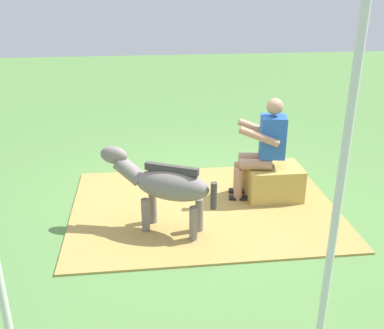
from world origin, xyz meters
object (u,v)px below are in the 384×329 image
tent_pole_left (339,196)px  pony_standing (164,185)px  hay_bale (273,182)px  soda_bottle (301,177)px  person_seated (263,145)px

tent_pole_left → pony_standing: bearing=-58.6°
hay_bale → soda_bottle: (-0.48, -0.31, -0.09)m
hay_bale → tent_pole_left: size_ratio=0.27×
hay_bale → soda_bottle: hay_bale is taller
person_seated → tent_pole_left: size_ratio=0.52×
pony_standing → person_seated: bearing=-152.0°
hay_bale → soda_bottle: size_ratio=2.46×
hay_bale → person_seated: (0.16, -0.02, 0.50)m
hay_bale → person_seated: size_ratio=0.52×
hay_bale → tent_pole_left: 2.68m
pony_standing → soda_bottle: (-1.91, -0.96, -0.44)m
tent_pole_left → hay_bale: bearing=-97.7°
person_seated → soda_bottle: 0.92m
hay_bale → pony_standing: size_ratio=0.55×
soda_bottle → tent_pole_left: (0.82, 2.75, 1.13)m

